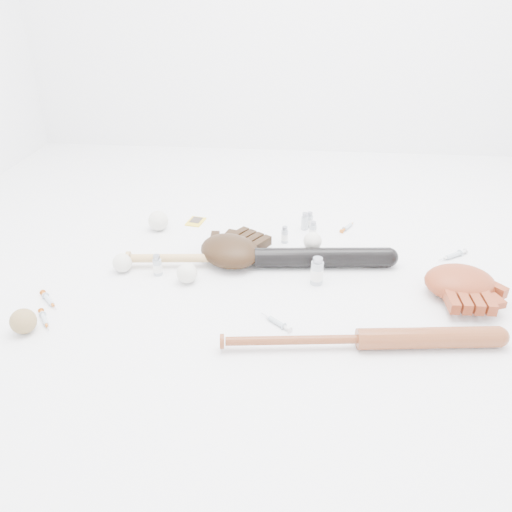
# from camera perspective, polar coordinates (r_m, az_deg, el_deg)

# --- Properties ---
(bat_dark) EXTENTS (1.02, 0.18, 0.07)m
(bat_dark) POSITION_cam_1_polar(r_m,az_deg,el_deg) (1.82, 0.21, -0.21)
(bat_dark) COLOR black
(bat_dark) RESTS_ON ground
(bat_wood) EXTENTS (0.85, 0.16, 0.06)m
(bat_wood) POSITION_cam_1_polar(r_m,az_deg,el_deg) (1.48, 11.82, -9.27)
(bat_wood) COLOR brown
(bat_wood) RESTS_ON ground
(glove_dark) EXTENTS (0.39, 0.39, 0.10)m
(glove_dark) POSITION_cam_1_polar(r_m,az_deg,el_deg) (1.85, -3.03, 0.65)
(glove_dark) COLOR black
(glove_dark) RESTS_ON ground
(glove_tan) EXTENTS (0.28, 0.28, 0.10)m
(glove_tan) POSITION_cam_1_polar(r_m,az_deg,el_deg) (1.80, 22.26, -2.77)
(glove_tan) COLOR maroon
(glove_tan) RESTS_ON ground
(trading_card) EXTENTS (0.08, 0.10, 0.01)m
(trading_card) POSITION_cam_1_polar(r_m,az_deg,el_deg) (2.19, -6.91, 3.93)
(trading_card) COLOR yellow
(trading_card) RESTS_ON ground
(pedestal) EXTENTS (0.09, 0.09, 0.04)m
(pedestal) POSITION_cam_1_polar(r_m,az_deg,el_deg) (1.90, 6.39, 0.28)
(pedestal) COLOR white
(pedestal) RESTS_ON ground
(baseball_on_pedestal) EXTENTS (0.07, 0.07, 0.07)m
(baseball_on_pedestal) POSITION_cam_1_polar(r_m,az_deg,el_deg) (1.88, 6.48, 1.71)
(baseball_on_pedestal) COLOR silver
(baseball_on_pedestal) RESTS_ON pedestal
(baseball_left) EXTENTS (0.07, 0.07, 0.07)m
(baseball_left) POSITION_cam_1_polar(r_m,az_deg,el_deg) (1.86, -15.04, -0.76)
(baseball_left) COLOR silver
(baseball_left) RESTS_ON ground
(baseball_upper) EXTENTS (0.08, 0.08, 0.08)m
(baseball_upper) POSITION_cam_1_polar(r_m,az_deg,el_deg) (2.13, -11.11, 3.97)
(baseball_upper) COLOR silver
(baseball_upper) RESTS_ON ground
(baseball_mid) EXTENTS (0.07, 0.07, 0.07)m
(baseball_mid) POSITION_cam_1_polar(r_m,az_deg,el_deg) (1.75, -7.90, -1.94)
(baseball_mid) COLOR silver
(baseball_mid) RESTS_ON ground
(baseball_aged) EXTENTS (0.08, 0.08, 0.08)m
(baseball_aged) POSITION_cam_1_polar(r_m,az_deg,el_deg) (1.66, -25.06, -6.77)
(baseball_aged) COLOR olive
(baseball_aged) RESTS_ON ground
(syringe_0) EXTENTS (0.10, 0.12, 0.02)m
(syringe_0) POSITION_cam_1_polar(r_m,az_deg,el_deg) (1.70, -23.03, -6.69)
(syringe_0) COLOR #ADBCC6
(syringe_0) RESTS_ON ground
(syringe_1) EXTENTS (0.12, 0.11, 0.02)m
(syringe_1) POSITION_cam_1_polar(r_m,az_deg,el_deg) (1.55, 2.35, -7.54)
(syringe_1) COLOR #ADBCC6
(syringe_1) RESTS_ON ground
(syringe_2) EXTENTS (0.09, 0.12, 0.02)m
(syringe_2) POSITION_cam_1_polar(r_m,az_deg,el_deg) (2.15, 10.43, 3.31)
(syringe_2) COLOR #ADBCC6
(syringe_2) RESTS_ON ground
(syringe_3) EXTENTS (0.12, 0.14, 0.02)m
(syringe_3) POSITION_cam_1_polar(r_m,az_deg,el_deg) (1.79, 23.85, -4.69)
(syringe_3) COLOR #ADBCC6
(syringe_3) RESTS_ON ground
(syringe_4) EXTENTS (0.15, 0.11, 0.02)m
(syringe_4) POSITION_cam_1_polar(r_m,az_deg,el_deg) (2.04, 21.61, 0.06)
(syringe_4) COLOR #ADBCC6
(syringe_4) RESTS_ON ground
(syringe_5) EXTENTS (0.12, 0.12, 0.02)m
(syringe_5) POSITION_cam_1_polar(r_m,az_deg,el_deg) (1.78, -22.60, -4.67)
(syringe_5) COLOR #ADBCC6
(syringe_5) RESTS_ON ground
(vial_0) EXTENTS (0.03, 0.03, 0.07)m
(vial_0) POSITION_cam_1_polar(r_m,az_deg,el_deg) (2.00, 3.29, 2.46)
(vial_0) COLOR #AAB3BB
(vial_0) RESTS_ON ground
(vial_1) EXTENTS (0.03, 0.03, 0.07)m
(vial_1) POSITION_cam_1_polar(r_m,az_deg,el_deg) (2.13, 6.16, 4.15)
(vial_1) COLOR #AAB3BB
(vial_1) RESTS_ON ground
(vial_2) EXTENTS (0.03, 0.03, 0.07)m
(vial_2) POSITION_cam_1_polar(r_m,az_deg,el_deg) (2.04, 6.51, 2.99)
(vial_2) COLOR #AAB3BB
(vial_2) RESTS_ON ground
(vial_3) EXTENTS (0.04, 0.04, 0.10)m
(vial_3) POSITION_cam_1_polar(r_m,az_deg,el_deg) (1.73, 6.99, -1.69)
(vial_3) COLOR #AAB3BB
(vial_3) RESTS_ON ground
(vial_4) EXTENTS (0.03, 0.03, 0.08)m
(vial_4) POSITION_cam_1_polar(r_m,az_deg,el_deg) (1.81, -11.20, -1.01)
(vial_4) COLOR #AAB3BB
(vial_4) RESTS_ON ground
(vial_5) EXTENTS (0.03, 0.03, 0.08)m
(vial_5) POSITION_cam_1_polar(r_m,az_deg,el_deg) (2.11, 5.59, 3.98)
(vial_5) COLOR #AAB3BB
(vial_5) RESTS_ON ground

